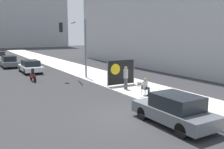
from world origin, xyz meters
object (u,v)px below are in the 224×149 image
Objects in this scene: jogger_on_sidewalk at (126,78)px; seated_protester at (146,86)px; traffic_light_pole at (76,39)px; car_on_road_nearest at (30,66)px; car_on_road_midblock at (9,62)px; parked_car_curbside at (175,110)px; protest_banner at (121,72)px; motorcycle_on_road at (33,76)px.

seated_protester is at bearing 123.19° from jogger_on_sidewalk.
traffic_light_pole is 1.21× the size of car_on_road_nearest.
jogger_on_sidewalk is at bearing -73.83° from car_on_road_midblock.
traffic_light_pole reaches higher than parked_car_curbside.
car_on_road_nearest is at bearing 111.44° from protest_banner.
protest_banner is 5.91m from traffic_light_pole.
car_on_road_midblock is at bearing 97.51° from parked_car_curbside.
jogger_on_sidewalk is at bearing 98.03° from seated_protester.
traffic_light_pole is at bearing -47.76° from jogger_on_sidewalk.
car_on_road_midblock is at bearing 102.79° from car_on_road_nearest.
protest_banner is at bearing 73.88° from parked_car_curbside.
car_on_road_midblock reaches higher than motorcycle_on_road.
traffic_light_pole reaches higher than seated_protester.
protest_banner is 0.57× the size of car_on_road_nearest.
parked_car_curbside is (-2.02, -7.10, -0.26)m from jogger_on_sidewalk.
parked_car_curbside is 26.02m from car_on_road_midblock.
car_on_road_midblock is at bearing 111.00° from seated_protester.
seated_protester is 5.24m from parked_car_curbside.
protest_banner is 0.47× the size of traffic_light_pole.
car_on_road_nearest reaches higher than seated_protester.
car_on_road_midblock is 2.07× the size of motorcycle_on_road.
traffic_light_pole is at bearing 107.76° from protest_banner.
protest_banner is at bearing 90.87° from seated_protester.
jogger_on_sidewalk is 0.41× the size of parked_car_curbside.
protest_banner reaches higher than jogger_on_sidewalk.
car_on_road_nearest is 1.04× the size of car_on_road_midblock.
traffic_light_pole is at bearing -71.10° from car_on_road_midblock.
motorcycle_on_road is at bearing 101.93° from parked_car_curbside.
jogger_on_sidewalk is at bearing -72.28° from car_on_road_nearest.
seated_protester is 15.60m from car_on_road_nearest.
car_on_road_nearest is 6.10m from car_on_road_midblock.
jogger_on_sidewalk is at bearing -79.26° from traffic_light_pole.
parked_car_curbside is at bearing -82.49° from car_on_road_midblock.
motorcycle_on_road is at bearing 124.42° from seated_protester.
car_on_road_midblock is (-1.35, 5.95, 0.04)m from car_on_road_nearest.
car_on_road_nearest reaches higher than motorcycle_on_road.
seated_protester is at bearing -74.61° from car_on_road_nearest.
car_on_road_midblock is at bearing 91.77° from motorcycle_on_road.
traffic_light_pole is 13.87m from parked_car_curbside.
car_on_road_nearest is (-4.07, 12.74, -0.30)m from jogger_on_sidewalk.
jogger_on_sidewalk is 13.38m from car_on_road_nearest.
protest_banner is (0.35, 3.62, 0.45)m from seated_protester.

